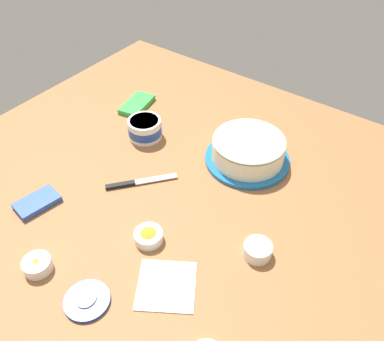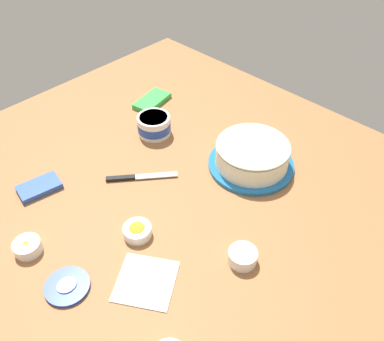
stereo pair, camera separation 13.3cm
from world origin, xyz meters
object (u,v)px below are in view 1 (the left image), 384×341
(sprinkle_bowl_orange, at_px, (149,236))
(candy_box_lower, at_px, (37,202))
(frosting_tub, at_px, (145,128))
(paper_napkin, at_px, (166,285))
(sprinkle_bowl_blue, at_px, (258,250))
(sprinkle_bowl_yellow, at_px, (37,265))
(candy_box_upper, at_px, (137,104))
(frosted_cake, at_px, (248,150))
(frosting_tub_lid, at_px, (87,300))
(spreading_knife, at_px, (135,183))

(sprinkle_bowl_orange, bearing_deg, candy_box_lower, -74.92)
(frosting_tub, xyz_separation_m, paper_napkin, (0.44, 0.46, -0.03))
(sprinkle_bowl_blue, distance_m, sprinkle_bowl_yellow, 0.59)
(frosting_tub, relative_size, candy_box_upper, 0.78)
(frosting_tub, bearing_deg, paper_napkin, 45.75)
(frosting_tub, xyz_separation_m, sprinkle_bowl_blue, (0.22, 0.60, -0.02))
(sprinkle_bowl_blue, relative_size, candy_box_lower, 0.61)
(frosted_cake, bearing_deg, candy_box_lower, -36.81)
(frosting_tub_lid, distance_m, paper_napkin, 0.20)
(frosting_tub, xyz_separation_m, frosting_tub_lid, (0.60, 0.32, -0.03))
(spreading_knife, relative_size, candy_box_upper, 1.22)
(frosting_tub_lid, bearing_deg, candy_box_upper, -146.52)
(frosted_cake, distance_m, frosting_tub, 0.39)
(frosting_tub_lid, bearing_deg, spreading_knife, -154.34)
(spreading_knife, relative_size, sprinkle_bowl_blue, 2.44)
(candy_box_lower, xyz_separation_m, candy_box_upper, (-0.59, -0.11, 0.00))
(frosting_tub, distance_m, sprinkle_bowl_blue, 0.64)
(sprinkle_bowl_orange, bearing_deg, frosting_tub, -137.97)
(sprinkle_bowl_blue, distance_m, candy_box_upper, 0.83)
(frosting_tub_lid, height_order, spreading_knife, frosting_tub_lid)
(candy_box_lower, bearing_deg, frosting_tub_lid, 79.76)
(frosted_cake, xyz_separation_m, frosting_tub, (0.10, -0.37, -0.01))
(paper_napkin, bearing_deg, spreading_knife, -126.31)
(frosting_tub_lid, relative_size, candy_box_upper, 0.74)
(frosted_cake, bearing_deg, candy_box_upper, -92.65)
(spreading_knife, height_order, candy_box_upper, candy_box_upper)
(frosting_tub_lid, distance_m, sprinkle_bowl_yellow, 0.18)
(sprinkle_bowl_orange, bearing_deg, frosting_tub_lid, 0.12)
(sprinkle_bowl_yellow, height_order, candy_box_lower, sprinkle_bowl_yellow)
(frosted_cake, height_order, paper_napkin, frosted_cake)
(sprinkle_bowl_blue, bearing_deg, spreading_knife, -91.09)
(candy_box_upper, bearing_deg, sprinkle_bowl_orange, 33.29)
(frosting_tub, bearing_deg, candy_box_upper, -129.48)
(sprinkle_bowl_yellow, bearing_deg, sprinkle_bowl_orange, 144.64)
(sprinkle_bowl_blue, bearing_deg, sprinkle_bowl_yellow, -49.32)
(frosting_tub_lid, height_order, candy_box_upper, candy_box_upper)
(frosted_cake, height_order, candy_box_upper, frosted_cake)
(sprinkle_bowl_yellow, distance_m, paper_napkin, 0.35)
(spreading_knife, bearing_deg, candy_box_upper, -139.06)
(sprinkle_bowl_orange, xyz_separation_m, paper_napkin, (0.09, 0.13, -0.01))
(spreading_knife, xyz_separation_m, sprinkle_bowl_orange, (0.15, 0.18, 0.01))
(spreading_knife, bearing_deg, frosting_tub, -146.82)
(sprinkle_bowl_yellow, relative_size, candy_box_upper, 0.48)
(frosting_tub_lid, bearing_deg, candy_box_lower, -110.69)
(sprinkle_bowl_orange, xyz_separation_m, sprinkle_bowl_yellow, (0.25, -0.18, 0.00))
(frosted_cake, xyz_separation_m, sprinkle_bowl_yellow, (0.71, -0.23, -0.03))
(candy_box_upper, bearing_deg, candy_box_lower, -0.54)
(spreading_knife, relative_size, paper_napkin, 1.29)
(frosted_cake, bearing_deg, frosting_tub, -74.34)
(frosting_tub_lid, relative_size, paper_napkin, 0.78)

